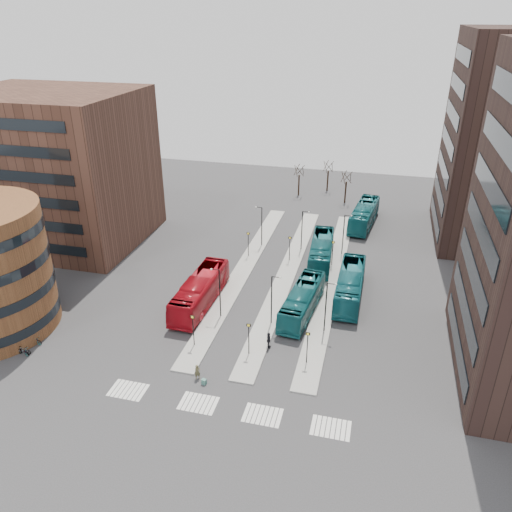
% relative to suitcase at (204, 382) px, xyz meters
% --- Properties ---
extents(ground, '(160.00, 160.00, 0.00)m').
position_rel_suitcase_xyz_m(ground, '(1.37, -6.57, -0.27)').
color(ground, '#2E2E31').
rests_on(ground, ground).
extents(island_left, '(2.50, 45.00, 0.15)m').
position_rel_suitcase_xyz_m(island_left, '(-2.63, 23.43, -0.20)').
color(island_left, gray).
rests_on(island_left, ground).
extents(island_mid, '(2.50, 45.00, 0.15)m').
position_rel_suitcase_xyz_m(island_mid, '(3.37, 23.43, -0.20)').
color(island_mid, gray).
rests_on(island_mid, ground).
extents(island_right, '(2.50, 45.00, 0.15)m').
position_rel_suitcase_xyz_m(island_right, '(9.37, 23.43, -0.20)').
color(island_right, gray).
rests_on(island_right, ground).
extents(suitcase, '(0.51, 0.45, 0.55)m').
position_rel_suitcase_xyz_m(suitcase, '(0.00, 0.00, 0.00)').
color(suitcase, navy).
rests_on(suitcase, ground).
extents(red_bus, '(3.38, 13.08, 3.62)m').
position_rel_suitcase_xyz_m(red_bus, '(-5.25, 13.53, 1.54)').
color(red_bus, '#A70C17').
rests_on(red_bus, ground).
extents(teal_bus_a, '(3.93, 11.90, 3.25)m').
position_rel_suitcase_xyz_m(teal_bus_a, '(6.93, 14.66, 1.35)').
color(teal_bus_a, '#12575D').
rests_on(teal_bus_a, ground).
extents(teal_bus_b, '(3.62, 12.43, 3.42)m').
position_rel_suitcase_xyz_m(teal_bus_b, '(7.32, 28.30, 1.44)').
color(teal_bus_b, '#12575D').
rests_on(teal_bus_b, ground).
extents(teal_bus_c, '(3.03, 12.60, 3.50)m').
position_rel_suitcase_xyz_m(teal_bus_c, '(12.03, 19.59, 1.48)').
color(teal_bus_c, '#155F69').
rests_on(teal_bus_c, ground).
extents(teal_bus_d, '(4.54, 13.08, 3.57)m').
position_rel_suitcase_xyz_m(teal_bus_d, '(12.32, 43.54, 1.51)').
color(teal_bus_d, '#146067').
rests_on(teal_bus_d, ground).
extents(traveller, '(0.69, 0.65, 1.58)m').
position_rel_suitcase_xyz_m(traveller, '(-0.85, 0.59, 0.52)').
color(traveller, brown).
rests_on(traveller, ground).
extents(commuter_a, '(0.93, 0.77, 1.73)m').
position_rel_suitcase_xyz_m(commuter_a, '(-6.11, 9.93, 0.59)').
color(commuter_a, black).
rests_on(commuter_a, ground).
extents(commuter_b, '(0.60, 1.13, 1.83)m').
position_rel_suitcase_xyz_m(commuter_b, '(4.67, 7.11, 0.64)').
color(commuter_b, black).
rests_on(commuter_b, ground).
extents(commuter_c, '(0.85, 1.25, 1.79)m').
position_rel_suitcase_xyz_m(commuter_c, '(5.43, 11.99, 0.62)').
color(commuter_c, black).
rests_on(commuter_c, ground).
extents(bicycle_near, '(1.86, 1.09, 0.92)m').
position_rel_suitcase_xyz_m(bicycle_near, '(-19.63, -0.33, 0.19)').
color(bicycle_near, gray).
rests_on(bicycle_near, ground).
extents(bicycle_mid, '(1.62, 0.61, 0.95)m').
position_rel_suitcase_xyz_m(bicycle_mid, '(-19.63, -0.28, 0.20)').
color(bicycle_mid, gray).
rests_on(bicycle_mid, ground).
extents(bicycle_far, '(1.88, 0.84, 0.95)m').
position_rel_suitcase_xyz_m(bicycle_far, '(-19.63, 1.56, 0.20)').
color(bicycle_far, gray).
rests_on(bicycle_far, ground).
extents(crosswalk_stripes, '(22.35, 2.40, 0.01)m').
position_rel_suitcase_xyz_m(crosswalk_stripes, '(3.12, -2.57, -0.27)').
color(crosswalk_stripes, silver).
rests_on(crosswalk_stripes, ground).
extents(office_block, '(25.00, 20.12, 22.00)m').
position_rel_suitcase_xyz_m(office_block, '(-32.63, 27.41, 10.73)').
color(office_block, '#4F3025').
rests_on(office_block, ground).
extents(sign_poles, '(12.45, 22.12, 3.65)m').
position_rel_suitcase_xyz_m(sign_poles, '(2.97, 16.42, 2.13)').
color(sign_poles, black).
rests_on(sign_poles, ground).
extents(lamp_posts, '(14.04, 20.24, 6.12)m').
position_rel_suitcase_xyz_m(lamp_posts, '(4.01, 21.43, 3.30)').
color(lamp_posts, black).
rests_on(lamp_posts, ground).
extents(bare_trees, '(10.97, 8.14, 5.90)m').
position_rel_suitcase_xyz_m(bare_trees, '(4.04, 56.09, 2.45)').
color(bare_trees, black).
rests_on(bare_trees, ground).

